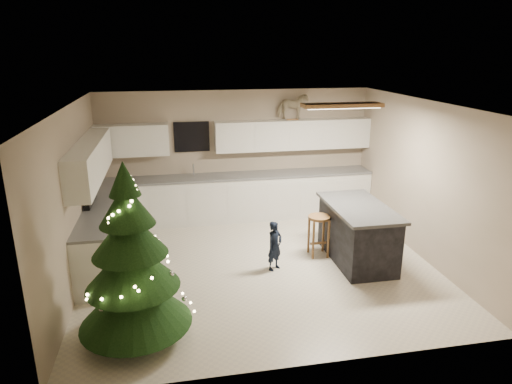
# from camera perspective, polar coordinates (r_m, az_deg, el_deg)

# --- Properties ---
(ground_plane) EXTENTS (5.50, 5.50, 0.00)m
(ground_plane) POSITION_cam_1_polar(r_m,az_deg,el_deg) (7.53, 0.51, -9.17)
(ground_plane) COLOR beige
(room_shell) EXTENTS (5.52, 5.02, 2.61)m
(room_shell) POSITION_cam_1_polar(r_m,az_deg,el_deg) (6.93, 0.73, 3.89)
(room_shell) COLOR tan
(room_shell) RESTS_ON ground_plane
(cabinetry) EXTENTS (5.50, 3.20, 2.00)m
(cabinetry) POSITION_cam_1_polar(r_m,az_deg,el_deg) (8.66, -7.55, -0.26)
(cabinetry) COLOR silver
(cabinetry) RESTS_ON ground_plane
(island) EXTENTS (0.90, 1.70, 0.95)m
(island) POSITION_cam_1_polar(r_m,az_deg,el_deg) (7.72, 12.54, -5.00)
(island) COLOR black
(island) RESTS_ON ground_plane
(bar_stool) EXTENTS (0.37, 0.37, 0.71)m
(bar_stool) POSITION_cam_1_polar(r_m,az_deg,el_deg) (7.75, 7.87, -4.22)
(bar_stool) COLOR olive
(bar_stool) RESTS_ON ground_plane
(christmas_tree) EXTENTS (1.39, 1.34, 2.22)m
(christmas_tree) POSITION_cam_1_polar(r_m,az_deg,el_deg) (5.60, -15.23, -9.35)
(christmas_tree) COLOR #3F2816
(christmas_tree) RESTS_ON ground_plane
(toddler) EXTENTS (0.35, 0.33, 0.81)m
(toddler) POSITION_cam_1_polar(r_m,az_deg,el_deg) (7.26, 2.36, -6.74)
(toddler) COLOR black
(toddler) RESTS_ON ground_plane
(rocking_horse) EXTENTS (0.61, 0.32, 0.52)m
(rocking_horse) POSITION_cam_1_polar(r_m,az_deg,el_deg) (9.32, 4.62, 10.62)
(rocking_horse) COLOR olive
(rocking_horse) RESTS_ON cabinetry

